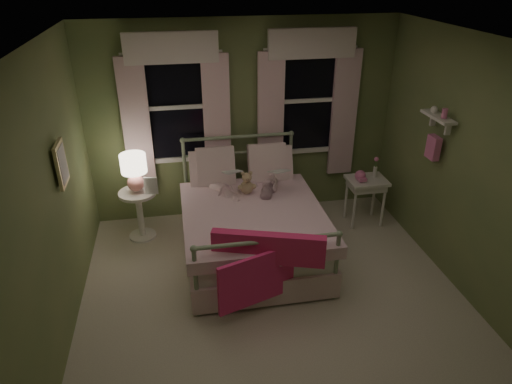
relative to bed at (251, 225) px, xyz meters
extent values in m
plane|color=silver|center=(0.09, -1.02, -0.38)|extent=(4.20, 4.20, 0.00)
plane|color=white|center=(0.09, -1.02, 2.22)|extent=(4.20, 4.20, 0.00)
plane|color=#7E8A53|center=(0.09, 1.08, 0.92)|extent=(4.00, 0.00, 4.00)
plane|color=#7E8A53|center=(-1.91, -1.02, 0.92)|extent=(0.00, 4.20, 4.20)
plane|color=#7E8A53|center=(2.09, -1.02, 0.92)|extent=(0.00, 4.20, 4.20)
cube|color=white|center=(0.00, -0.03, 0.04)|extent=(1.44, 1.94, 0.26)
cube|color=white|center=(0.00, -0.03, -0.20)|extent=(1.54, 2.02, 0.30)
cube|color=white|center=(0.00, -0.18, 0.22)|extent=(1.58, 1.75, 0.14)
cylinder|color=#9EB793|center=(-0.69, -0.03, -0.08)|extent=(0.04, 1.90, 0.04)
cylinder|color=#9EB793|center=(0.69, -0.03, -0.08)|extent=(0.04, 1.90, 0.04)
cylinder|color=#9EB793|center=(-0.71, 0.94, 0.19)|extent=(0.04, 0.04, 1.15)
cylinder|color=#9EB793|center=(0.71, 0.94, 0.19)|extent=(0.04, 0.04, 1.15)
sphere|color=#9EB793|center=(-0.71, 0.94, 0.77)|extent=(0.07, 0.07, 0.07)
sphere|color=#9EB793|center=(0.71, 0.94, 0.77)|extent=(0.07, 0.07, 0.07)
cylinder|color=#9EB793|center=(0.00, 0.94, 0.77)|extent=(1.42, 0.04, 0.04)
cylinder|color=#9EB793|center=(0.00, 0.94, 0.55)|extent=(1.38, 0.03, 0.03)
cylinder|color=#9EB793|center=(-0.71, -1.00, 0.02)|extent=(0.04, 0.04, 0.80)
cylinder|color=#9EB793|center=(0.71, -1.00, 0.02)|extent=(0.04, 0.04, 0.80)
sphere|color=#9EB793|center=(-0.71, -1.00, 0.42)|extent=(0.07, 0.07, 0.07)
sphere|color=#9EB793|center=(0.71, -1.00, 0.42)|extent=(0.07, 0.07, 0.07)
cylinder|color=#9EB793|center=(0.00, -1.00, 0.42)|extent=(1.42, 0.04, 0.04)
cube|color=white|center=(-0.38, 0.67, 0.42)|extent=(0.55, 0.32, 0.57)
cube|color=white|center=(0.38, 0.67, 0.42)|extent=(0.55, 0.32, 0.57)
cube|color=white|center=(-0.33, 0.67, 0.50)|extent=(0.48, 0.30, 0.51)
cube|color=white|center=(0.33, 0.67, 0.50)|extent=(0.48, 0.30, 0.51)
cube|color=#E22C68|center=(0.00, -1.00, 0.34)|extent=(1.08, 0.43, 0.32)
cube|color=#F52F7A|center=(0.00, -1.07, 0.07)|extent=(1.05, 0.39, 0.55)
imported|color=#F7D1DD|center=(-0.28, 0.42, 0.56)|extent=(0.33, 0.28, 0.76)
imported|color=#F7D1DD|center=(0.28, 0.42, 0.56)|extent=(0.43, 0.38, 0.75)
imported|color=beige|center=(-0.28, 0.17, 0.58)|extent=(0.21, 0.14, 0.26)
imported|color=beige|center=(0.28, 0.17, 0.54)|extent=(0.22, 0.15, 0.26)
sphere|color=tan|center=(0.00, 0.27, 0.37)|extent=(0.16, 0.16, 0.16)
sphere|color=tan|center=(0.00, 0.25, 0.51)|extent=(0.12, 0.12, 0.12)
sphere|color=tan|center=(-0.05, 0.25, 0.56)|extent=(0.04, 0.04, 0.04)
sphere|color=tan|center=(0.04, 0.25, 0.56)|extent=(0.04, 0.04, 0.04)
sphere|color=tan|center=(-0.08, 0.24, 0.39)|extent=(0.06, 0.06, 0.06)
sphere|color=tan|center=(0.08, 0.24, 0.39)|extent=(0.06, 0.06, 0.06)
sphere|color=#8C6B51|center=(0.00, 0.20, 0.50)|extent=(0.04, 0.04, 0.04)
cylinder|color=white|center=(-1.31, 0.59, 0.25)|extent=(0.46, 0.46, 0.04)
cylinder|color=white|center=(-1.31, 0.59, -0.06)|extent=(0.08, 0.08, 0.60)
cylinder|color=white|center=(-1.31, 0.59, -0.37)|extent=(0.34, 0.34, 0.03)
sphere|color=pink|center=(-1.31, 0.59, 0.39)|extent=(0.21, 0.21, 0.21)
cylinder|color=pink|center=(-1.31, 0.59, 0.51)|extent=(0.03, 0.03, 0.12)
cylinder|color=#FFEAC6|center=(-1.31, 0.59, 0.65)|extent=(0.31, 0.31, 0.23)
imported|color=beige|center=(-1.21, 0.51, 0.27)|extent=(0.21, 0.25, 0.02)
cube|color=white|center=(1.61, 0.42, 0.25)|extent=(0.50, 0.40, 0.04)
cube|color=white|center=(1.61, 0.42, 0.18)|extent=(0.44, 0.34, 0.08)
cylinder|color=white|center=(1.41, 0.27, -0.07)|extent=(0.04, 0.04, 0.60)
cylinder|color=white|center=(1.81, 0.27, -0.07)|extent=(0.04, 0.04, 0.60)
cylinder|color=white|center=(1.41, 0.57, -0.07)|extent=(0.04, 0.04, 0.60)
cylinder|color=white|center=(1.81, 0.57, -0.07)|extent=(0.04, 0.04, 0.60)
sphere|color=pink|center=(1.51, 0.42, 0.33)|extent=(0.14, 0.14, 0.14)
cube|color=pink|center=(1.51, 0.33, 0.31)|extent=(0.10, 0.04, 0.04)
cylinder|color=white|center=(1.73, 0.47, 0.34)|extent=(0.05, 0.05, 0.14)
cylinder|color=#4C7F3F|center=(1.73, 0.47, 0.45)|extent=(0.01, 0.01, 0.12)
sphere|color=pink|center=(1.73, 0.47, 0.52)|extent=(0.06, 0.06, 0.06)
cube|color=black|center=(-0.76, 1.07, 1.17)|extent=(0.76, 0.02, 1.35)
cube|color=white|center=(-0.76, 1.05, 1.87)|extent=(0.84, 0.05, 0.06)
cube|color=white|center=(-0.76, 1.05, 0.47)|extent=(0.84, 0.05, 0.06)
cube|color=white|center=(-1.16, 1.05, 1.17)|extent=(0.06, 0.05, 1.40)
cube|color=white|center=(-0.36, 1.05, 1.17)|extent=(0.06, 0.05, 1.40)
cube|color=white|center=(-0.76, 1.05, 1.17)|extent=(0.76, 0.04, 0.05)
cube|color=silver|center=(-1.26, 1.00, 0.97)|extent=(0.34, 0.06, 1.70)
cube|color=silver|center=(-0.26, 1.00, 0.97)|extent=(0.34, 0.06, 1.70)
cube|color=white|center=(-0.76, 0.98, 1.90)|extent=(1.10, 0.08, 0.36)
cylinder|color=white|center=(-0.76, 1.02, 1.84)|extent=(1.20, 0.03, 0.03)
cube|color=black|center=(0.94, 1.07, 1.17)|extent=(0.76, 0.02, 1.35)
cube|color=white|center=(0.94, 1.05, 1.87)|extent=(0.84, 0.05, 0.06)
cube|color=white|center=(0.94, 1.05, 0.47)|extent=(0.84, 0.05, 0.06)
cube|color=white|center=(0.54, 1.05, 1.17)|extent=(0.06, 0.05, 1.40)
cube|color=white|center=(1.34, 1.05, 1.17)|extent=(0.06, 0.05, 1.40)
cube|color=white|center=(0.94, 1.05, 1.17)|extent=(0.76, 0.04, 0.05)
cube|color=silver|center=(0.44, 1.00, 0.97)|extent=(0.34, 0.06, 1.70)
cube|color=silver|center=(1.44, 1.00, 0.97)|extent=(0.34, 0.06, 1.70)
cube|color=white|center=(0.94, 0.98, 1.90)|extent=(1.10, 0.08, 0.36)
cylinder|color=white|center=(0.94, 1.02, 1.84)|extent=(1.20, 0.03, 0.03)
cube|color=white|center=(1.98, -0.32, 1.32)|extent=(0.15, 0.50, 0.03)
cube|color=white|center=(2.02, -0.47, 1.24)|extent=(0.06, 0.03, 0.14)
cube|color=white|center=(2.02, -0.17, 1.24)|extent=(0.06, 0.03, 0.14)
cylinder|color=pink|center=(1.98, -0.42, 1.39)|extent=(0.06, 0.06, 0.10)
sphere|color=white|center=(1.98, -0.22, 1.37)|extent=(0.08, 0.08, 0.08)
cube|color=pink|center=(1.99, -0.32, 0.97)|extent=(0.08, 0.18, 0.26)
cube|color=beige|center=(-1.86, -0.42, 1.12)|extent=(0.03, 0.32, 0.42)
cube|color=silver|center=(-1.84, -0.42, 1.12)|extent=(0.01, 0.25, 0.34)
camera|label=1|loc=(-0.78, -4.57, 2.82)|focal=32.00mm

